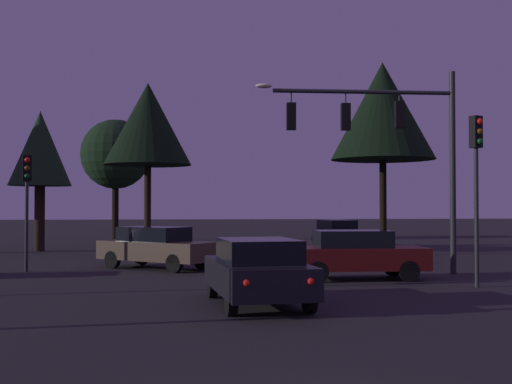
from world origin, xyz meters
The scene contains 12 objects.
ground_plane centered at (0.00, 24.50, 0.00)m, with size 168.00×168.00×0.00m, color black.
traffic_signal_mast_arm centered at (5.44, 15.23, 4.70)m, with size 6.78×0.53×6.83m.
traffic_light_corner_left centered at (6.72, 11.56, 3.38)m, with size 0.37×0.39×4.81m.
traffic_light_corner_right centered at (-6.82, 17.54, 2.88)m, with size 0.35×0.38×4.04m.
car_nearside_lane centered at (0.22, 9.10, 0.80)m, with size 2.25×4.33×1.52m.
car_crossing_right centered at (3.90, 13.94, 0.79)m, with size 4.32×1.96×1.52m.
car_far_lane centered at (7.17, 29.32, 0.79)m, with size 2.43×4.35×1.52m.
car_parked_lot centered at (-2.39, 18.15, 0.80)m, with size 4.53×4.16×1.52m.
tree_left_far centered at (7.83, 23.34, 6.69)m, with size 4.82×4.82×8.98m.
tree_center_horizon centered at (-8.59, 28.18, 5.14)m, with size 3.13×3.13×7.13m.
tree_right_cluster centered at (-5.71, 37.55, 5.68)m, with size 4.58×4.58×8.00m.
tree_lot_edge centered at (-3.04, 25.30, 6.16)m, with size 4.14×4.14×8.15m.
Camera 1 is at (-1.59, -5.63, 2.26)m, focal length 45.29 mm.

